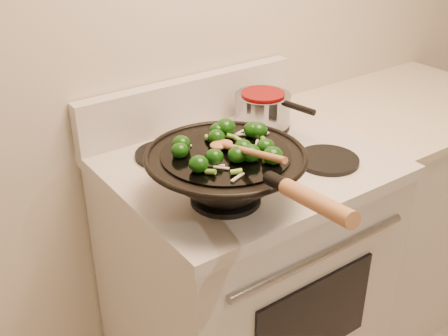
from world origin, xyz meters
TOP-DOWN VIEW (x-y plane):
  - stove at (-0.12, 1.17)m, footprint 0.78×0.67m
  - counter_unit at (0.65, 1.20)m, footprint 0.83×0.62m
  - wok at (-0.30, 1.01)m, footprint 0.40×0.67m
  - stirfry at (-0.27, 1.02)m, footprint 0.28×0.25m
  - wooden_spoon at (-0.29, 0.98)m, footprint 0.06×0.28m
  - saucepan at (0.06, 1.32)m, footprint 0.18×0.29m

SIDE VIEW (x-z plane):
  - counter_unit at x=0.65m, z-range 0.00..0.91m
  - stove at x=-0.12m, z-range -0.07..1.01m
  - saucepan at x=0.06m, z-range 0.93..1.04m
  - wok at x=-0.30m, z-range 0.89..1.11m
  - stirfry at x=-0.27m, z-range 1.05..1.10m
  - wooden_spoon at x=-0.29m, z-range 1.04..1.12m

